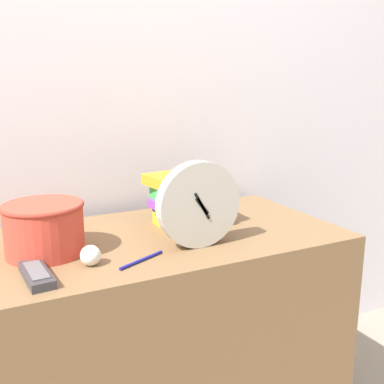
{
  "coord_description": "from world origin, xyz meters",
  "views": [
    {
      "loc": [
        -0.35,
        -0.87,
        1.13
      ],
      "look_at": [
        0.19,
        0.23,
        0.84
      ],
      "focal_mm": 42.0,
      "sensor_mm": 36.0,
      "label": 1
    }
  ],
  "objects_px": {
    "desk_clock": "(199,205)",
    "basket": "(44,227)",
    "crumpled_paper_ball": "(91,255)",
    "tv_remote": "(37,275)",
    "book_stack": "(188,200)",
    "pen": "(142,260)"
  },
  "relations": [
    {
      "from": "crumpled_paper_ball",
      "to": "pen",
      "type": "height_order",
      "value": "crumpled_paper_ball"
    },
    {
      "from": "desk_clock",
      "to": "tv_remote",
      "type": "relative_size",
      "value": 1.48
    },
    {
      "from": "book_stack",
      "to": "desk_clock",
      "type": "bearing_deg",
      "value": -107.44
    },
    {
      "from": "basket",
      "to": "tv_remote",
      "type": "distance_m",
      "value": 0.17
    },
    {
      "from": "desk_clock",
      "to": "book_stack",
      "type": "bearing_deg",
      "value": 72.56
    },
    {
      "from": "tv_remote",
      "to": "book_stack",
      "type": "bearing_deg",
      "value": 23.95
    },
    {
      "from": "desk_clock",
      "to": "basket",
      "type": "bearing_deg",
      "value": 161.36
    },
    {
      "from": "desk_clock",
      "to": "tv_remote",
      "type": "height_order",
      "value": "desk_clock"
    },
    {
      "from": "desk_clock",
      "to": "crumpled_paper_ball",
      "type": "distance_m",
      "value": 0.31
    },
    {
      "from": "basket",
      "to": "pen",
      "type": "relative_size",
      "value": 1.55
    },
    {
      "from": "book_stack",
      "to": "basket",
      "type": "xyz_separation_m",
      "value": [
        -0.43,
        -0.06,
        -0.01
      ]
    },
    {
      "from": "tv_remote",
      "to": "crumpled_paper_ball",
      "type": "bearing_deg",
      "value": 11.29
    },
    {
      "from": "crumpled_paper_ball",
      "to": "pen",
      "type": "relative_size",
      "value": 0.38
    },
    {
      "from": "crumpled_paper_ball",
      "to": "tv_remote",
      "type": "bearing_deg",
      "value": -168.71
    },
    {
      "from": "book_stack",
      "to": "tv_remote",
      "type": "xyz_separation_m",
      "value": [
        -0.48,
        -0.21,
        -0.07
      ]
    },
    {
      "from": "desk_clock",
      "to": "pen",
      "type": "distance_m",
      "value": 0.21
    },
    {
      "from": "desk_clock",
      "to": "pen",
      "type": "bearing_deg",
      "value": -168.87
    },
    {
      "from": "desk_clock",
      "to": "basket",
      "type": "distance_m",
      "value": 0.4
    },
    {
      "from": "basket",
      "to": "pen",
      "type": "distance_m",
      "value": 0.27
    },
    {
      "from": "desk_clock",
      "to": "crumpled_paper_ball",
      "type": "bearing_deg",
      "value": -179.83
    },
    {
      "from": "tv_remote",
      "to": "crumpled_paper_ball",
      "type": "relative_size",
      "value": 3.13
    },
    {
      "from": "crumpled_paper_ball",
      "to": "pen",
      "type": "bearing_deg",
      "value": -16.07
    }
  ]
}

